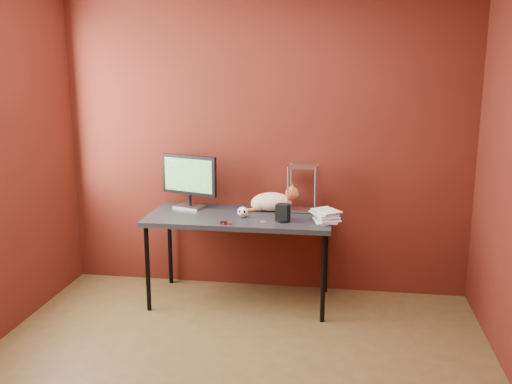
# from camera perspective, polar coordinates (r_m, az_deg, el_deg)

# --- Properties ---
(room) EXTENTS (3.52, 3.52, 2.61)m
(room) POSITION_cam_1_polar(r_m,az_deg,el_deg) (3.18, -3.47, 3.39)
(room) COLOR #4F391B
(room) RESTS_ON ground
(desk) EXTENTS (1.50, 0.70, 0.75)m
(desk) POSITION_cam_1_polar(r_m,az_deg,el_deg) (4.68, -1.62, -2.90)
(desk) COLOR black
(desk) RESTS_ON ground
(monitor) EXTENTS (0.51, 0.24, 0.46)m
(monitor) POSITION_cam_1_polar(r_m,az_deg,el_deg) (4.88, -6.70, 1.34)
(monitor) COLOR #A4A5A9
(monitor) RESTS_ON desk
(cat) EXTENTS (0.49, 0.22, 0.23)m
(cat) POSITION_cam_1_polar(r_m,az_deg,el_deg) (4.78, 1.64, -0.96)
(cat) COLOR orange
(cat) RESTS_ON desk
(skull_mug) EXTENTS (0.09, 0.09, 0.08)m
(skull_mug) POSITION_cam_1_polar(r_m,az_deg,el_deg) (4.59, -1.33, -2.01)
(skull_mug) COLOR silver
(skull_mug) RESTS_ON desk
(speaker) EXTENTS (0.12, 0.12, 0.14)m
(speaker) POSITION_cam_1_polar(r_m,az_deg,el_deg) (4.47, 2.70, -2.15)
(speaker) COLOR black
(speaker) RESTS_ON desk
(book_stack) EXTENTS (0.26, 0.27, 1.08)m
(book_stack) POSITION_cam_1_polar(r_m,az_deg,el_deg) (4.36, 6.22, 3.79)
(book_stack) COLOR beige
(book_stack) RESTS_ON desk
(wire_rack) EXTENTS (0.24, 0.20, 0.39)m
(wire_rack) POSITION_cam_1_polar(r_m,az_deg,el_deg) (4.76, 4.70, 0.35)
(wire_rack) COLOR #A4A5A9
(wire_rack) RESTS_ON desk
(pocket_knife) EXTENTS (0.08, 0.04, 0.02)m
(pocket_knife) POSITION_cam_1_polar(r_m,az_deg,el_deg) (4.40, -2.91, -3.15)
(pocket_knife) COLOR #B01A0D
(pocket_knife) RESTS_ON desk
(black_gadget) EXTENTS (0.05, 0.04, 0.02)m
(black_gadget) POSITION_cam_1_polar(r_m,az_deg,el_deg) (4.40, -3.23, -3.09)
(black_gadget) COLOR black
(black_gadget) RESTS_ON desk
(washer) EXTENTS (0.05, 0.05, 0.00)m
(washer) POSITION_cam_1_polar(r_m,az_deg,el_deg) (4.46, 0.73, -3.00)
(washer) COLOR #A4A5A9
(washer) RESTS_ON desk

